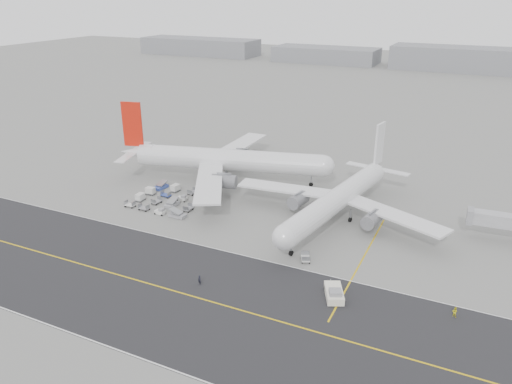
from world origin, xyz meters
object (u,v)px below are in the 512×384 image
at_px(airliner_b, 339,198).
at_px(pushback_tug, 334,293).
at_px(jet_bridge, 509,223).
at_px(ground_crew_a, 200,280).
at_px(airliner_a, 224,160).
at_px(ground_crew_b, 455,312).

relative_size(airliner_b, pushback_tug, 6.72).
xyz_separation_m(jet_bridge, ground_crew_a, (-47.44, -39.63, -3.33)).
bearing_deg(ground_crew_a, airliner_a, 127.94).
bearing_deg(ground_crew_b, airliner_a, -13.81).
bearing_deg(airliner_a, ground_crew_b, -135.28).
xyz_separation_m(airliner_b, pushback_tug, (8.31, -29.54, -4.08)).
bearing_deg(pushback_tug, jet_bridge, 28.44).
relative_size(airliner_b, ground_crew_b, 29.32).
bearing_deg(ground_crew_a, jet_bridge, 53.92).
bearing_deg(ground_crew_b, pushback_tug, 26.95).
height_order(ground_crew_a, ground_crew_b, ground_crew_a).
xyz_separation_m(ground_crew_a, ground_crew_b, (40.45, 9.24, -0.04)).
distance_m(airliner_b, ground_crew_b, 37.80).
relative_size(pushback_tug, ground_crew_a, 4.15).
bearing_deg(airliner_a, jet_bridge, -109.52).
xyz_separation_m(airliner_a, ground_crew_b, (60.85, -36.82, -4.89)).
bearing_deg(ground_crew_b, jet_bridge, -85.60).
bearing_deg(ground_crew_a, pushback_tug, 29.60).
distance_m(airliner_b, pushback_tug, 30.96).
xyz_separation_m(airliner_a, ground_crew_a, (20.40, -46.07, -4.85)).
bearing_deg(ground_crew_b, ground_crew_a, 30.24).
bearing_deg(airliner_b, pushback_tug, -64.82).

